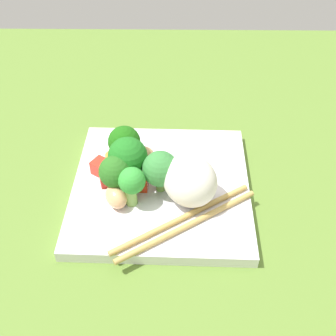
{
  "coord_description": "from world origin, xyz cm",
  "views": [
    {
      "loc": [
        1.6,
        -43.42,
        46.11
      ],
      "look_at": [
        1.03,
        1.21,
        3.8
      ],
      "focal_mm": 44.67,
      "sensor_mm": 36.0,
      "label": 1
    }
  ],
  "objects_px": {
    "broccoli_floret_1": "(158,169)",
    "carrot_slice_0": "(141,173)",
    "square_plate": "(161,187)",
    "rice_mound": "(190,181)",
    "chopstick_pair": "(185,222)"
  },
  "relations": [
    {
      "from": "square_plate",
      "to": "carrot_slice_0",
      "type": "xyz_separation_m",
      "value": [
        -0.03,
        0.02,
        0.01
      ]
    },
    {
      "from": "rice_mound",
      "to": "chopstick_pair",
      "type": "height_order",
      "value": "rice_mound"
    },
    {
      "from": "carrot_slice_0",
      "to": "chopstick_pair",
      "type": "bearing_deg",
      "value": -55.22
    },
    {
      "from": "rice_mound",
      "to": "chopstick_pair",
      "type": "relative_size",
      "value": 0.4
    },
    {
      "from": "broccoli_floret_1",
      "to": "carrot_slice_0",
      "type": "relative_size",
      "value": 2.4
    },
    {
      "from": "square_plate",
      "to": "carrot_slice_0",
      "type": "height_order",
      "value": "carrot_slice_0"
    },
    {
      "from": "broccoli_floret_1",
      "to": "square_plate",
      "type": "bearing_deg",
      "value": 77.35
    },
    {
      "from": "chopstick_pair",
      "to": "rice_mound",
      "type": "bearing_deg",
      "value": 49.55
    },
    {
      "from": "broccoli_floret_1",
      "to": "chopstick_pair",
      "type": "distance_m",
      "value": 0.08
    },
    {
      "from": "square_plate",
      "to": "rice_mound",
      "type": "distance_m",
      "value": 0.07
    },
    {
      "from": "square_plate",
      "to": "rice_mound",
      "type": "height_order",
      "value": "rice_mound"
    },
    {
      "from": "rice_mound",
      "to": "carrot_slice_0",
      "type": "distance_m",
      "value": 0.09
    },
    {
      "from": "broccoli_floret_1",
      "to": "carrot_slice_0",
      "type": "bearing_deg",
      "value": 130.48
    },
    {
      "from": "rice_mound",
      "to": "carrot_slice_0",
      "type": "height_order",
      "value": "rice_mound"
    },
    {
      "from": "square_plate",
      "to": "rice_mound",
      "type": "xyz_separation_m",
      "value": [
        0.04,
        -0.03,
        0.05
      ]
    }
  ]
}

